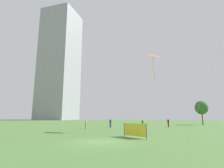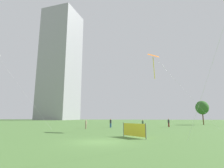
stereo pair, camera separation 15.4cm
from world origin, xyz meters
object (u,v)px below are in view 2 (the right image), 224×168
object	(u,v)px
park_tree_0	(202,108)
distant_highrise_0	(61,64)
person_standing_3	(111,122)
kite_flying_3	(154,57)
person_standing_1	(86,124)
person_standing_0	(143,123)
person_standing_2	(169,122)
event_banner	(134,130)

from	to	relation	value
park_tree_0	distant_highrise_0	distance (m)	119.98
person_standing_3	distant_highrise_0	world-z (taller)	distant_highrise_0
kite_flying_3	person_standing_1	bearing A→B (deg)	166.40
person_standing_3	person_standing_0	bearing A→B (deg)	-24.19
person_standing_2	event_banner	size ratio (longest dim) A/B	0.74
person_standing_1	distant_highrise_0	distance (m)	121.88
park_tree_0	kite_flying_3	bearing A→B (deg)	-121.55
person_standing_3	distant_highrise_0	xyz separation A→B (m)	(-57.39, 95.69, 44.14)
event_banner	person_standing_2	bearing A→B (deg)	72.36
park_tree_0	person_standing_0	bearing A→B (deg)	-131.83
person_standing_1	person_standing_3	xyz separation A→B (m)	(3.73, 4.40, 0.10)
person_standing_0	park_tree_0	world-z (taller)	park_tree_0
park_tree_0	distant_highrise_0	bearing A→B (deg)	135.12
park_tree_0	distant_highrise_0	xyz separation A→B (m)	(-80.00, 79.67, 40.58)
kite_flying_3	park_tree_0	distance (m)	28.29
person_standing_1	person_standing_2	world-z (taller)	person_standing_2
kite_flying_3	event_banner	bearing A→B (deg)	-107.66
person_standing_0	kite_flying_3	size ratio (longest dim) A/B	0.12
person_standing_3	distant_highrise_0	size ratio (longest dim) A/B	0.02
person_standing_0	person_standing_1	size ratio (longest dim) A/B	1.01
person_standing_2	distant_highrise_0	world-z (taller)	distant_highrise_0
kite_flying_3	distant_highrise_0	distance (m)	126.65
person_standing_2	person_standing_3	bearing A→B (deg)	76.10
person_standing_2	person_standing_3	distance (m)	12.15
person_standing_3	kite_flying_3	world-z (taller)	kite_flying_3
person_standing_3	event_banner	xyz separation A→B (m)	(5.17, -17.11, -0.23)
person_standing_1	kite_flying_3	world-z (taller)	kite_flying_3
person_standing_0	person_standing_1	bearing A→B (deg)	91.32
person_standing_0	person_standing_1	world-z (taller)	person_standing_0
person_standing_1	person_standing_3	bearing A→B (deg)	55.77
event_banner	person_standing_1	bearing A→B (deg)	125.00
person_standing_1	event_banner	size ratio (longest dim) A/B	0.66
person_standing_2	person_standing_3	world-z (taller)	person_standing_2
park_tree_0	distant_highrise_0	size ratio (longest dim) A/B	0.07
person_standing_1	park_tree_0	size ratio (longest dim) A/B	0.24
distant_highrise_0	event_banner	bearing A→B (deg)	-52.19
person_standing_1	person_standing_2	size ratio (longest dim) A/B	0.90
park_tree_0	person_standing_3	bearing A→B (deg)	-144.69
park_tree_0	person_standing_1	bearing A→B (deg)	-142.23
person_standing_2	park_tree_0	distance (m)	17.12
person_standing_3	kite_flying_3	distance (m)	15.39
person_standing_2	park_tree_0	size ratio (longest dim) A/B	0.27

